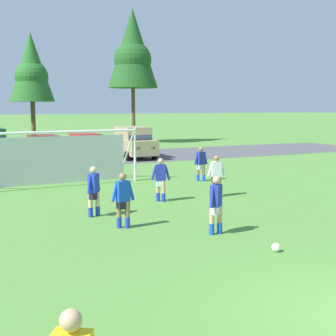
{
  "coord_description": "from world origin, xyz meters",
  "views": [
    {
      "loc": [
        -6.19,
        -4.92,
        3.54
      ],
      "look_at": [
        -0.07,
        7.9,
        1.62
      ],
      "focal_mm": 48.47,
      "sensor_mm": 36.0,
      "label": 1
    }
  ],
  "objects_px": {
    "soccer_goal": "(55,156)",
    "player_defender_far": "(123,201)",
    "player_striker_near": "(216,205)",
    "player_winger_left": "(216,176)",
    "soccer_ball": "(276,247)",
    "parked_car_slot_center": "(86,146)",
    "player_trailing_back": "(201,164)",
    "parked_car_slot_center_right": "(134,142)",
    "player_winger_right": "(161,180)",
    "parked_car_slot_center_left": "(44,148)",
    "player_midfield_center": "(94,192)"
  },
  "relations": [
    {
      "from": "player_striker_near",
      "to": "player_midfield_center",
      "type": "distance_m",
      "value": 4.27
    },
    {
      "from": "soccer_goal",
      "to": "player_defender_far",
      "type": "xyz_separation_m",
      "value": [
        0.23,
        -8.49,
        -0.47
      ]
    },
    {
      "from": "soccer_goal",
      "to": "player_defender_far",
      "type": "height_order",
      "value": "soccer_goal"
    },
    {
      "from": "player_winger_left",
      "to": "parked_car_slot_center_right",
      "type": "distance_m",
      "value": 14.44
    },
    {
      "from": "soccer_ball",
      "to": "player_winger_right",
      "type": "bearing_deg",
      "value": 90.5
    },
    {
      "from": "parked_car_slot_center",
      "to": "player_winger_right",
      "type": "bearing_deg",
      "value": -94.83
    },
    {
      "from": "player_striker_near",
      "to": "player_defender_far",
      "type": "xyz_separation_m",
      "value": [
        -2.11,
        1.73,
        0.0
      ]
    },
    {
      "from": "player_trailing_back",
      "to": "parked_car_slot_center_left",
      "type": "height_order",
      "value": "parked_car_slot_center_left"
    },
    {
      "from": "player_defender_far",
      "to": "parked_car_slot_center_right",
      "type": "relative_size",
      "value": 0.35
    },
    {
      "from": "player_trailing_back",
      "to": "parked_car_slot_center",
      "type": "height_order",
      "value": "parked_car_slot_center"
    },
    {
      "from": "player_midfield_center",
      "to": "parked_car_slot_center",
      "type": "relative_size",
      "value": 0.38
    },
    {
      "from": "soccer_ball",
      "to": "parked_car_slot_center",
      "type": "bearing_deg",
      "value": 86.81
    },
    {
      "from": "player_winger_left",
      "to": "parked_car_slot_center",
      "type": "distance_m",
      "value": 15.13
    },
    {
      "from": "player_striker_near",
      "to": "player_defender_far",
      "type": "bearing_deg",
      "value": 140.73
    },
    {
      "from": "soccer_ball",
      "to": "player_defender_far",
      "type": "relative_size",
      "value": 0.13
    },
    {
      "from": "player_midfield_center",
      "to": "parked_car_slot_center_right",
      "type": "height_order",
      "value": "parked_car_slot_center_right"
    },
    {
      "from": "player_winger_right",
      "to": "soccer_ball",
      "type": "bearing_deg",
      "value": -89.5
    },
    {
      "from": "soccer_ball",
      "to": "player_winger_left",
      "type": "relative_size",
      "value": 0.13
    },
    {
      "from": "player_trailing_back",
      "to": "parked_car_slot_center_right",
      "type": "distance_m",
      "value": 10.74
    },
    {
      "from": "player_midfield_center",
      "to": "player_winger_left",
      "type": "distance_m",
      "value": 5.43
    },
    {
      "from": "player_midfield_center",
      "to": "player_defender_far",
      "type": "height_order",
      "value": "same"
    },
    {
      "from": "parked_car_slot_center_left",
      "to": "parked_car_slot_center_right",
      "type": "height_order",
      "value": "parked_car_slot_center_right"
    },
    {
      "from": "player_midfield_center",
      "to": "player_winger_right",
      "type": "xyz_separation_m",
      "value": [
        2.94,
        1.23,
        0.0
      ]
    },
    {
      "from": "player_winger_left",
      "to": "player_trailing_back",
      "type": "xyz_separation_m",
      "value": [
        1.33,
        3.57,
        0.0
      ]
    },
    {
      "from": "player_striker_near",
      "to": "parked_car_slot_center",
      "type": "distance_m",
      "value": 19.76
    },
    {
      "from": "player_winger_right",
      "to": "parked_car_slot_center",
      "type": "xyz_separation_m",
      "value": [
        1.27,
        14.98,
        0.05
      ]
    },
    {
      "from": "player_striker_near",
      "to": "player_winger_left",
      "type": "distance_m",
      "value": 5.4
    },
    {
      "from": "parked_car_slot_center",
      "to": "soccer_ball",
      "type": "bearing_deg",
      "value": -93.19
    },
    {
      "from": "parked_car_slot_center",
      "to": "player_defender_far",
      "type": "bearing_deg",
      "value": -102.07
    },
    {
      "from": "parked_car_slot_center_right",
      "to": "parked_car_slot_center_left",
      "type": "bearing_deg",
      "value": 177.24
    },
    {
      "from": "parked_car_slot_center_left",
      "to": "player_midfield_center",
      "type": "bearing_deg",
      "value": -94.65
    },
    {
      "from": "player_trailing_back",
      "to": "soccer_goal",
      "type": "bearing_deg",
      "value": 162.47
    },
    {
      "from": "parked_car_slot_center",
      "to": "soccer_goal",
      "type": "bearing_deg",
      "value": -113.28
    },
    {
      "from": "soccer_ball",
      "to": "parked_car_slot_center",
      "type": "relative_size",
      "value": 0.05
    },
    {
      "from": "soccer_goal",
      "to": "parked_car_slot_center_right",
      "type": "distance_m",
      "value": 11.28
    },
    {
      "from": "parked_car_slot_center_right",
      "to": "player_winger_left",
      "type": "bearing_deg",
      "value": -98.13
    },
    {
      "from": "soccer_ball",
      "to": "player_winger_left",
      "type": "bearing_deg",
      "value": 70.6
    },
    {
      "from": "soccer_ball",
      "to": "soccer_goal",
      "type": "xyz_separation_m",
      "value": [
        -2.86,
        12.21,
        1.18
      ]
    },
    {
      "from": "player_defender_far",
      "to": "parked_car_slot_center_left",
      "type": "relative_size",
      "value": 0.38
    },
    {
      "from": "soccer_goal",
      "to": "parked_car_slot_center",
      "type": "bearing_deg",
      "value": 66.72
    },
    {
      "from": "parked_car_slot_center",
      "to": "parked_car_slot_center_left",
      "type": "bearing_deg",
      "value": -170.16
    },
    {
      "from": "player_winger_right",
      "to": "parked_car_slot_center_left",
      "type": "xyz_separation_m",
      "value": [
        -1.66,
        14.47,
        0.05
      ]
    },
    {
      "from": "player_striker_near",
      "to": "soccer_goal",
      "type": "bearing_deg",
      "value": 102.93
    },
    {
      "from": "player_trailing_back",
      "to": "parked_car_slot_center_right",
      "type": "relative_size",
      "value": 0.35
    },
    {
      "from": "player_striker_near",
      "to": "player_trailing_back",
      "type": "xyz_separation_m",
      "value": [
        4.16,
        8.16,
        0.0
      ]
    },
    {
      "from": "parked_car_slot_center_left",
      "to": "parked_car_slot_center",
      "type": "distance_m",
      "value": 2.97
    },
    {
      "from": "player_midfield_center",
      "to": "parked_car_slot_center",
      "type": "height_order",
      "value": "parked_car_slot_center"
    },
    {
      "from": "player_trailing_back",
      "to": "soccer_ball",
      "type": "bearing_deg",
      "value": -109.76
    },
    {
      "from": "soccer_goal",
      "to": "player_trailing_back",
      "type": "bearing_deg",
      "value": -17.53
    },
    {
      "from": "player_winger_left",
      "to": "parked_car_slot_center",
      "type": "xyz_separation_m",
      "value": [
        -1.11,
        15.09,
        0.05
      ]
    }
  ]
}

